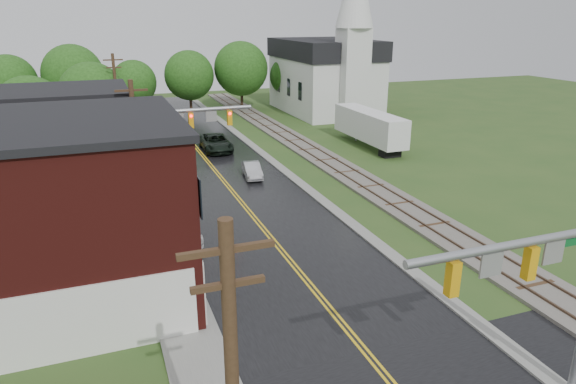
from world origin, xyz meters
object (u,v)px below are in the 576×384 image
pickup_white (184,230)px  brick_building (16,218)px  suv_dark (216,143)px  tree_left_c (33,113)px  traffic_signal_near (547,275)px  utility_pole_b (137,154)px  utility_pole_c (117,99)px  church (328,68)px  traffic_signal_far (181,129)px  tree_left_e (94,97)px  semi_trailer (370,126)px  sedan_silver (252,170)px

pickup_white → brick_building: bearing=-149.3°
suv_dark → pickup_white: bearing=-106.6°
tree_left_c → suv_dark: 15.90m
traffic_signal_near → tree_left_c: (-17.32, 37.90, -0.46)m
utility_pole_b → utility_pole_c: size_ratio=1.00×
church → traffic_signal_far: size_ratio=2.72×
tree_left_e → semi_trailer: (25.03, -10.42, -2.71)m
tree_left_c → tree_left_e: tree_left_e is taller
tree_left_e → suv_dark: bearing=-32.6°
pickup_white → suv_dark: bearing=72.0°
brick_building → sedan_silver: 21.26m
brick_building → church: 50.58m
suv_dark → pickup_white: (-6.39, -19.66, -0.18)m
traffic_signal_far → brick_building: bearing=-126.9°
brick_building → utility_pole_b: (5.68, 7.00, 0.57)m
brick_building → traffic_signal_near: (15.96, -13.00, 0.82)m
sedan_silver → semi_trailer: bearing=29.8°
pickup_white → utility_pole_b: bearing=129.3°
tree_left_e → semi_trailer: 27.25m
tree_left_c → pickup_white: bearing=-66.0°
brick_building → suv_dark: (14.08, 24.22, -3.37)m
utility_pole_b → semi_trailer: 26.77m
tree_left_e → semi_trailer: tree_left_e is taller
tree_left_c → semi_trailer: size_ratio=0.71×
tree_left_e → traffic_signal_far: bearing=-74.1°
tree_left_c → pickup_white: tree_left_c is taller
utility_pole_c → pickup_white: bearing=-85.3°
traffic_signal_near → pickup_white: bearing=115.2°
brick_building → tree_left_e: 31.12m
tree_left_e → pickup_white: bearing=-81.3°
tree_left_c → tree_left_e: size_ratio=0.94×
church → utility_pole_b: 41.55m
sedan_silver → traffic_signal_far: bearing=-147.4°
traffic_signal_near → tree_left_e: bearing=105.7°
tree_left_c → utility_pole_b: bearing=-68.5°
brick_building → semi_trailer: size_ratio=1.32×
brick_building → utility_pole_c: 29.56m
church → tree_left_e: church is taller
church → traffic_signal_far: church is taller
utility_pole_b → pickup_white: 5.19m
brick_building → pickup_white: size_ratio=3.44×
traffic_signal_near → sedan_silver: (-1.08, 27.77, -4.37)m
pickup_white → semi_trailer: (20.98, 15.91, 1.50)m
traffic_signal_near → utility_pole_c: bearing=103.7°
tree_left_e → suv_dark: (10.44, -6.67, -4.03)m
tree_left_c → traffic_signal_near: bearing=-65.4°
traffic_signal_far → utility_pole_c: (-3.33, 17.00, -0.25)m
church → tree_left_c: size_ratio=2.61×
tree_left_e → semi_trailer: bearing=-22.6°
utility_pole_c → semi_trailer: utility_pole_c is taller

